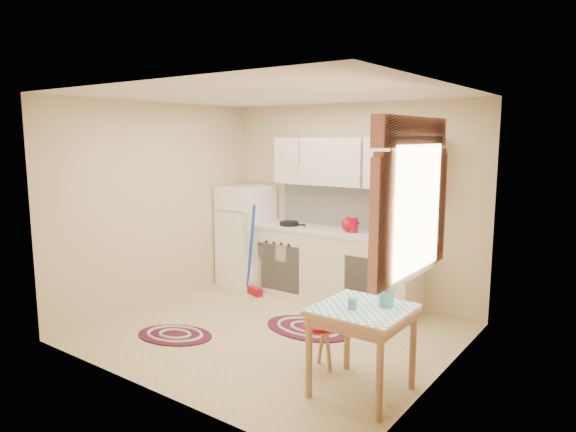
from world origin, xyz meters
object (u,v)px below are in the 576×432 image
object	(u,v)px
fridge	(246,235)
stool	(319,346)
table	(362,350)
base_cabinets	(331,267)

from	to	relation	value
fridge	stool	xyz separation A→B (m)	(2.31, -1.69, -0.49)
fridge	table	bearing A→B (deg)	-33.34
table	base_cabinets	bearing A→B (deg)	127.11
base_cabinets	table	bearing A→B (deg)	-52.89
table	fridge	bearing A→B (deg)	146.66
fridge	table	world-z (taller)	fridge
fridge	stool	size ratio (longest dim) A/B	3.33
base_cabinets	stool	bearing A→B (deg)	-61.94
fridge	base_cabinets	world-z (taller)	fridge
base_cabinets	table	size ratio (longest dim) A/B	3.12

